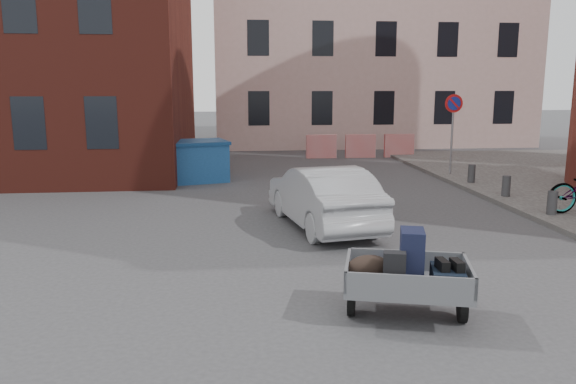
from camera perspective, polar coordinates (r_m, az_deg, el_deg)
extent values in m
plane|color=#38383A|center=(9.17, 2.92, -8.65)|extent=(120.00, 120.00, 0.00)
cube|color=#C4A096|center=(31.66, 8.00, 17.82)|extent=(16.00, 8.00, 14.00)
cylinder|color=gray|center=(19.55, 16.32, 5.55)|extent=(0.07, 0.07, 2.60)
cylinder|color=red|center=(19.47, 16.50, 8.62)|extent=(0.60, 0.03, 0.60)
cylinder|color=navy|center=(19.45, 16.52, 8.62)|extent=(0.44, 0.03, 0.44)
cylinder|color=#3A3A3D|center=(14.27, 25.25, -0.99)|extent=(0.22, 0.22, 0.55)
cylinder|color=#3A3A3D|center=(16.15, 21.28, 0.57)|extent=(0.22, 0.22, 0.55)
cylinder|color=#3A3A3D|center=(18.11, 18.15, 1.80)|extent=(0.22, 0.22, 0.55)
cube|color=red|center=(23.99, 3.42, 4.64)|extent=(1.30, 0.18, 1.00)
cube|color=red|center=(24.32, 7.39, 4.65)|extent=(1.30, 0.18, 1.00)
cube|color=red|center=(24.76, 11.23, 4.65)|extent=(1.30, 0.18, 1.00)
cylinder|color=black|center=(7.72, 6.47, -10.77)|extent=(0.21, 0.45, 0.44)
cylinder|color=black|center=(7.80, 17.29, -10.97)|extent=(0.21, 0.45, 0.44)
cube|color=slate|center=(7.64, 11.98, -9.25)|extent=(1.83, 1.47, 0.08)
cube|color=slate|center=(7.58, 6.08, -7.80)|extent=(0.32, 1.07, 0.28)
cube|color=slate|center=(7.67, 17.92, -8.05)|extent=(0.32, 1.07, 0.28)
cube|color=slate|center=(8.09, 11.85, -6.77)|extent=(1.56, 0.45, 0.28)
cube|color=slate|center=(7.08, 12.25, -9.33)|extent=(1.56, 0.45, 0.28)
cube|color=slate|center=(8.51, 11.67, -7.57)|extent=(0.26, 0.70, 0.06)
cube|color=#161A35|center=(7.57, 12.46, -6.35)|extent=(0.41, 0.51, 0.70)
cube|color=black|center=(7.54, 15.90, -8.38)|extent=(0.54, 0.68, 0.25)
ellipsoid|color=black|center=(7.51, 8.22, -7.70)|extent=(0.67, 0.50, 0.36)
cube|color=black|center=(7.31, 10.74, -7.82)|extent=(0.32, 0.25, 0.48)
ellipsoid|color=#1629A8|center=(7.92, 11.54, -7.29)|extent=(0.42, 0.38, 0.24)
cube|color=black|center=(7.42, 15.41, -7.11)|extent=(0.11, 0.27, 0.13)
cube|color=black|center=(7.45, 16.79, -7.13)|extent=(0.11, 0.27, 0.13)
cube|color=#1F5597|center=(18.30, -11.11, 2.88)|extent=(3.30, 2.24, 1.21)
cube|color=navy|center=(18.23, -11.18, 4.92)|extent=(3.43, 2.36, 0.10)
imported|color=#9D9EA3|center=(12.23, 3.56, -0.45)|extent=(2.14, 4.27, 1.34)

